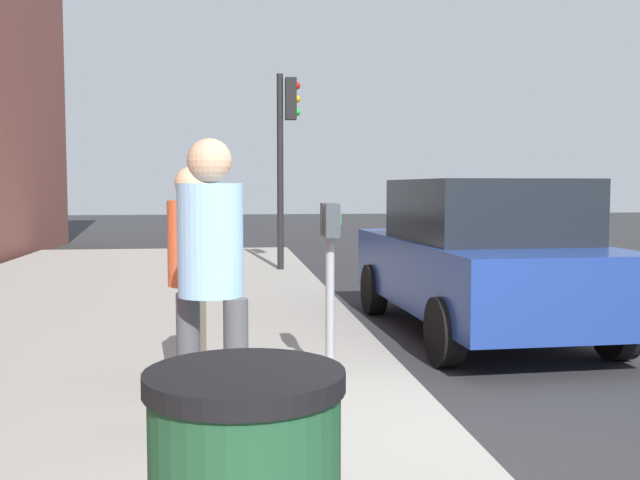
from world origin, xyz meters
The scene contains 6 objects.
ground_plane centered at (0.00, 0.00, 0.00)m, with size 80.00×80.00×0.00m, color #2B2B2D.
parking_meter centered at (1.29, 0.69, 1.17)m, with size 0.36×0.12×1.41m.
pedestrian_at_meter centered at (1.15, 1.75, 1.13)m, with size 0.51×0.37×1.69m.
pedestrian_bystander centered at (0.15, 1.60, 1.24)m, with size 0.42×0.45×1.83m.
parked_sedan_near centered at (3.61, -1.35, 0.89)m, with size 4.46×2.09×1.77m.
traffic_signal centered at (9.14, 0.41, 2.58)m, with size 0.24×0.44×3.60m.
Camera 1 is at (-4.30, 1.49, 1.69)m, focal length 40.72 mm.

